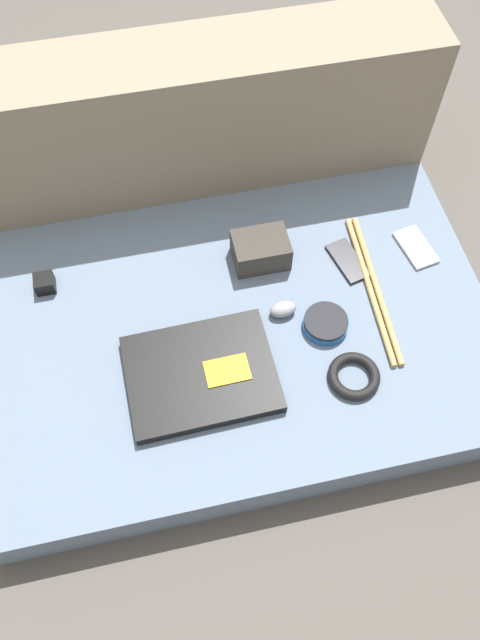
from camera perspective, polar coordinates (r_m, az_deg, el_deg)
The scene contains 12 objects.
ground_plane at distance 1.44m, azimuth 0.00°, elevation -2.46°, with size 8.00×8.00×0.00m, color #4C4742.
couch_seat at distance 1.39m, azimuth 0.00°, elevation -1.48°, with size 1.10×0.73×0.10m.
couch_backrest at distance 1.54m, azimuth -3.85°, elevation 16.75°, with size 1.10×0.20×0.44m.
laptop at distance 1.28m, azimuth -3.57°, elevation -4.93°, with size 0.31×0.24×0.03m.
computer_mouse at distance 1.35m, azimuth 3.94°, elevation 0.98°, with size 0.06×0.04×0.03m.
speaker_puck at distance 1.34m, azimuth 7.82°, elevation -0.29°, with size 0.10×0.10×0.03m.
phone_silver at distance 1.45m, azimuth 9.83°, elevation 5.34°, with size 0.08×0.13×0.01m.
phone_black at distance 1.51m, azimuth 15.77°, elevation 6.40°, with size 0.08×0.12×0.01m.
camera_pouch at distance 1.41m, azimuth 1.90°, elevation 6.41°, with size 0.12×0.09×0.07m.
charger_brick at distance 1.45m, azimuth -17.43°, elevation 3.23°, with size 0.04×0.04×0.04m.
cable_coil at distance 1.30m, azimuth 10.38°, elevation -5.06°, with size 0.11×0.11×0.02m.
drumstick_pair at distance 1.42m, azimuth 12.08°, elevation 2.91°, with size 0.05×0.39×0.01m.
Camera 1 is at (-0.14, -0.65, 1.27)m, focal length 35.00 mm.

